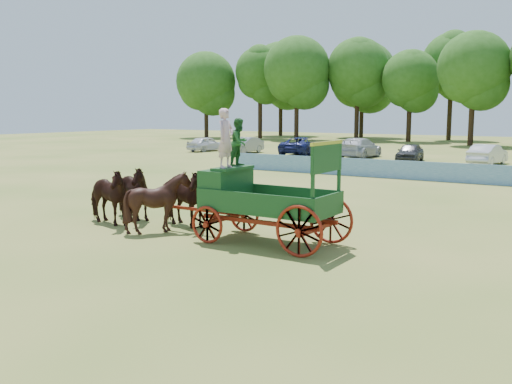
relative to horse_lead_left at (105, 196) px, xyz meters
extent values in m
plane|color=#9E8B47|center=(6.81, 0.14, -0.96)|extent=(160.00, 160.00, 0.00)
imported|color=black|center=(0.00, 0.00, 0.00)|extent=(2.39, 1.33, 1.92)
imported|color=black|center=(0.00, 1.10, 0.00)|extent=(2.46, 1.56, 1.92)
imported|color=black|center=(2.40, 0.00, 0.00)|extent=(2.03, 1.89, 1.92)
imported|color=black|center=(2.40, 1.10, 0.00)|extent=(2.43, 1.48, 1.92)
cube|color=maroon|center=(4.60, 0.55, -0.36)|extent=(0.12, 2.00, 0.12)
cube|color=maroon|center=(7.60, 0.55, -0.36)|extent=(0.12, 2.00, 0.12)
cube|color=maroon|center=(6.10, 0.00, -0.24)|extent=(3.80, 0.10, 0.12)
cube|color=maroon|center=(6.10, 1.10, -0.24)|extent=(3.80, 0.10, 0.12)
cube|color=maroon|center=(3.70, 0.55, -0.21)|extent=(2.80, 0.09, 0.09)
cube|color=#1A4E1D|center=(6.10, 0.55, 0.04)|extent=(3.80, 1.80, 0.10)
cube|color=#1A4E1D|center=(6.10, -0.33, 0.34)|extent=(3.80, 0.06, 0.55)
cube|color=#1A4E1D|center=(6.10, 1.43, 0.34)|extent=(3.80, 0.06, 0.55)
cube|color=#1A4E1D|center=(7.98, 0.55, 0.34)|extent=(0.06, 1.80, 0.55)
cube|color=#1A4E1D|center=(4.60, 0.55, 0.59)|extent=(0.85, 1.70, 1.05)
cube|color=#1A4E1D|center=(4.85, 0.55, 1.16)|extent=(0.55, 1.50, 0.08)
cube|color=#1A4E1D|center=(4.22, 0.55, 0.39)|extent=(0.10, 1.60, 0.65)
cube|color=#1A4E1D|center=(4.40, 0.55, 0.09)|extent=(0.55, 1.60, 0.06)
cube|color=#1A4E1D|center=(7.90, -0.25, 0.99)|extent=(0.08, 0.08, 1.80)
cube|color=#1A4E1D|center=(7.90, 1.35, 0.99)|extent=(0.08, 0.08, 1.80)
cube|color=#1A4E1D|center=(7.90, 0.55, 1.59)|extent=(0.07, 1.75, 0.75)
cube|color=gold|center=(7.90, 0.55, 1.99)|extent=(0.08, 1.80, 0.09)
cube|color=gold|center=(7.86, 0.55, 1.59)|extent=(0.02, 1.30, 0.12)
torus|color=maroon|center=(4.60, -0.40, -0.41)|extent=(1.09, 0.09, 1.09)
torus|color=maroon|center=(4.60, 1.50, -0.41)|extent=(1.09, 0.09, 1.09)
torus|color=maroon|center=(7.60, -0.40, -0.26)|extent=(1.39, 0.09, 1.39)
torus|color=maroon|center=(7.60, 1.50, -0.26)|extent=(1.39, 0.09, 1.39)
imported|color=beige|center=(4.85, 0.20, 2.06)|extent=(0.41, 0.62, 1.71)
imported|color=#235F25|center=(4.85, 0.90, 1.91)|extent=(0.54, 0.69, 1.42)
cube|color=#1C6099|center=(5.81, 18.14, -0.43)|extent=(26.00, 0.08, 1.05)
imported|color=silver|center=(-19.19, 30.32, -0.25)|extent=(2.08, 4.30, 1.42)
imported|color=gray|center=(-14.60, 30.10, -0.23)|extent=(1.58, 4.42, 1.45)
imported|color=navy|center=(-9.22, 31.29, -0.18)|extent=(3.08, 5.81, 1.56)
imported|color=silver|center=(-3.77, 30.91, -0.14)|extent=(2.45, 5.73, 1.65)
imported|color=#333338|center=(0.92, 29.56, -0.26)|extent=(2.16, 4.28, 1.40)
imported|color=silver|center=(6.42, 29.93, -0.22)|extent=(2.09, 4.63, 1.47)
cylinder|color=#382314|center=(-37.19, 53.64, 1.24)|extent=(0.60, 0.60, 4.41)
sphere|color=#255316|center=(-37.19, 53.64, 7.16)|extent=(8.62, 8.62, 8.62)
cylinder|color=#382314|center=(-29.38, 56.07, 1.59)|extent=(0.60, 0.60, 5.09)
sphere|color=#255316|center=(-29.38, 56.07, 8.43)|extent=(7.01, 7.01, 7.01)
cylinder|color=#382314|center=(-22.52, 54.35, 1.56)|extent=(0.60, 0.60, 5.05)
sphere|color=#255316|center=(-22.52, 54.35, 8.33)|extent=(8.81, 8.81, 8.81)
cylinder|color=#382314|center=(-15.48, 58.06, 1.57)|extent=(0.60, 0.60, 5.06)
sphere|color=#255316|center=(-15.48, 58.06, 8.37)|extent=(8.14, 8.14, 8.14)
cylinder|color=#382314|center=(-8.41, 58.02, 1.19)|extent=(0.60, 0.60, 4.30)
sphere|color=#255316|center=(-8.41, 58.02, 6.96)|extent=(7.06, 7.06, 7.06)
cylinder|color=#382314|center=(0.07, 53.59, 1.39)|extent=(0.60, 0.60, 4.69)
sphere|color=#255316|center=(0.07, 53.59, 7.68)|extent=(7.89, 7.89, 7.89)
cylinder|color=#382314|center=(-31.19, 64.96, 1.67)|extent=(0.60, 0.60, 5.26)
sphere|color=#255316|center=(-31.19, 64.96, 8.74)|extent=(9.70, 9.70, 9.70)
cylinder|color=#382314|center=(-18.11, 66.11, 1.51)|extent=(0.60, 0.60, 4.93)
sphere|color=#255316|center=(-18.11, 66.11, 8.12)|extent=(9.77, 9.77, 9.77)
cylinder|color=#382314|center=(-5.17, 64.84, 1.81)|extent=(0.60, 0.60, 5.53)
sphere|color=#255316|center=(-5.17, 64.84, 9.23)|extent=(7.76, 7.76, 7.76)
camera|label=1|loc=(14.49, -13.16, 2.81)|focal=40.00mm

